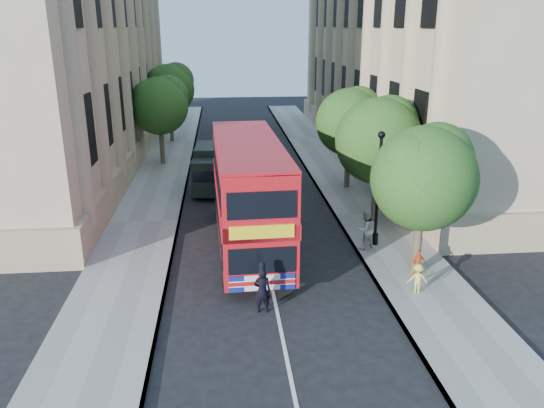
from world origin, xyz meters
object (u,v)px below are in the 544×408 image
object	(u,v)px
box_van	(212,170)
woman_pedestrian	(365,229)
double_decker_bus	(249,192)
lamp_post	(378,194)
police_constable	(262,291)

from	to	relation	value
box_van	woman_pedestrian	xyz separation A→B (m)	(6.82, -9.74, -0.27)
double_decker_bus	box_van	distance (m)	9.10
lamp_post	double_decker_bus	distance (m)	5.67
lamp_post	woman_pedestrian	distance (m)	1.65
box_van	double_decker_bus	bearing A→B (deg)	-74.34
police_constable	woman_pedestrian	bearing A→B (deg)	-136.42
police_constable	woman_pedestrian	world-z (taller)	woman_pedestrian
box_van	police_constable	xyz separation A→B (m)	(1.90, -14.58, -0.49)
double_decker_bus	box_van	size ratio (longest dim) A/B	2.16
lamp_post	police_constable	xyz separation A→B (m)	(-5.51, -5.28, -1.69)
double_decker_bus	police_constable	xyz separation A→B (m)	(0.14, -5.74, -1.81)
double_decker_bus	woman_pedestrian	world-z (taller)	double_decker_bus
box_van	police_constable	distance (m)	14.71
lamp_post	double_decker_bus	bearing A→B (deg)	175.34
double_decker_bus	police_constable	world-z (taller)	double_decker_bus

